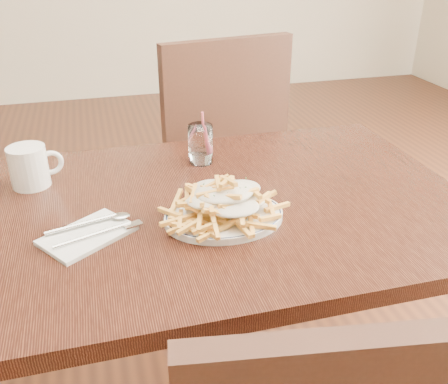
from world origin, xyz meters
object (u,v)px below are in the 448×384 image
object	(u,v)px
fries_plate	(224,216)
coffee_mug	(30,166)
chair_far	(214,151)
water_glass	(201,146)
table	(217,229)
loaded_fries	(224,197)

from	to	relation	value
fries_plate	coffee_mug	world-z (taller)	coffee_mug
chair_far	water_glass	world-z (taller)	chair_far
chair_far	coffee_mug	distance (m)	0.81
fries_plate	water_glass	xyz separation A→B (m)	(0.02, 0.32, 0.04)
water_glass	chair_far	bearing A→B (deg)	71.80
fries_plate	coffee_mug	distance (m)	0.51
coffee_mug	chair_far	bearing A→B (deg)	39.96
coffee_mug	table	bearing A→B (deg)	-25.33
table	chair_far	distance (m)	0.73
loaded_fries	fries_plate	bearing A→B (deg)	-93.58
table	water_glass	size ratio (longest dim) A/B	8.17
loaded_fries	water_glass	world-z (taller)	water_glass
chair_far	fries_plate	size ratio (longest dim) A/B	3.43
table	fries_plate	xyz separation A→B (m)	(-0.01, -0.09, 0.09)
table	loaded_fries	bearing A→B (deg)	-93.78
chair_far	loaded_fries	bearing A→B (deg)	-102.50
water_glass	coffee_mug	distance (m)	0.44
loaded_fries	water_glass	bearing A→B (deg)	86.30
coffee_mug	fries_plate	bearing A→B (deg)	-34.86
table	coffee_mug	size ratio (longest dim) A/B	9.18
fries_plate	water_glass	size ratio (longest dim) A/B	2.02
table	fries_plate	bearing A→B (deg)	-93.78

